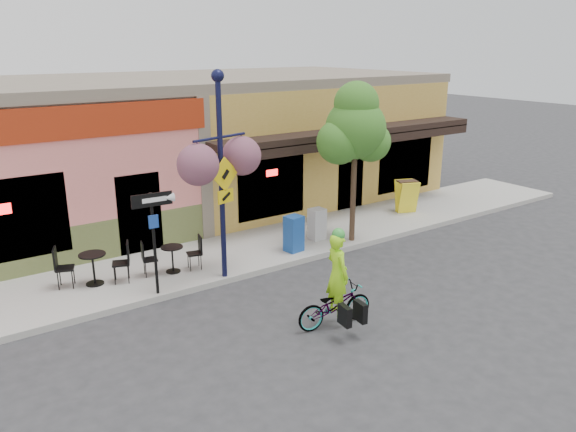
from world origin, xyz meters
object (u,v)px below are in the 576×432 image
object	(u,v)px
lamp_post	(221,178)
one_way_sign	(154,244)
bicycle	(335,305)
newspaper_box_grey	(317,224)
street_tree	(354,163)
building	(178,143)
newspaper_box_blue	(294,234)
cyclist_rider	(337,286)

from	to	relation	value
lamp_post	one_way_sign	xyz separation A→B (m)	(-1.72, 0.00, -1.27)
bicycle	newspaper_box_grey	bearing A→B (deg)	-25.97
newspaper_box_grey	street_tree	bearing A→B (deg)	-41.74
street_tree	building	bearing A→B (deg)	108.93
lamp_post	newspaper_box_blue	xyz separation A→B (m)	(2.38, 0.45, -1.95)
bicycle	one_way_sign	world-z (taller)	one_way_sign
newspaper_box_blue	newspaper_box_grey	size ratio (longest dim) A/B	1.09
bicycle	lamp_post	size ratio (longest dim) A/B	0.35
newspaper_box_blue	one_way_sign	bearing A→B (deg)	177.84
one_way_sign	newspaper_box_grey	distance (m)	5.33
one_way_sign	street_tree	world-z (taller)	street_tree
cyclist_rider	newspaper_box_blue	size ratio (longest dim) A/B	1.76
building	lamp_post	distance (m)	7.14
cyclist_rider	street_tree	distance (m)	5.09
lamp_post	building	bearing A→B (deg)	59.12
street_tree	newspaper_box_blue	bearing A→B (deg)	172.77
newspaper_box_blue	newspaper_box_grey	distance (m)	1.18
building	cyclist_rider	bearing A→B (deg)	-96.49
one_way_sign	newspaper_box_grey	size ratio (longest dim) A/B	2.60
building	street_tree	size ratio (longest dim) A/B	4.02
newspaper_box_blue	street_tree	distance (m)	2.59
bicycle	street_tree	world-z (taller)	street_tree
building	one_way_sign	bearing A→B (deg)	-118.36
bicycle	street_tree	bearing A→B (deg)	-37.76
bicycle	lamp_post	bearing A→B (deg)	21.18
lamp_post	street_tree	size ratio (longest dim) A/B	1.08
cyclist_rider	street_tree	size ratio (longest dim) A/B	0.38
bicycle	one_way_sign	bearing A→B (deg)	45.28
bicycle	street_tree	distance (m)	5.27
building	street_tree	world-z (taller)	street_tree
building	cyclist_rider	world-z (taller)	building
cyclist_rider	newspaper_box_grey	xyz separation A→B (m)	(2.66, 4.09, -0.26)
building	bicycle	size ratio (longest dim) A/B	10.79
bicycle	one_way_sign	distance (m)	4.18
cyclist_rider	street_tree	bearing A→B (deg)	-37.34
newspaper_box_blue	lamp_post	bearing A→B (deg)	-177.71
lamp_post	street_tree	world-z (taller)	lamp_post
cyclist_rider	one_way_sign	bearing A→B (deg)	45.83
newspaper_box_blue	street_tree	world-z (taller)	street_tree
bicycle	one_way_sign	size ratio (longest dim) A/B	0.72
one_way_sign	street_tree	distance (m)	6.07
bicycle	newspaper_box_grey	xyz separation A→B (m)	(2.71, 4.09, 0.16)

